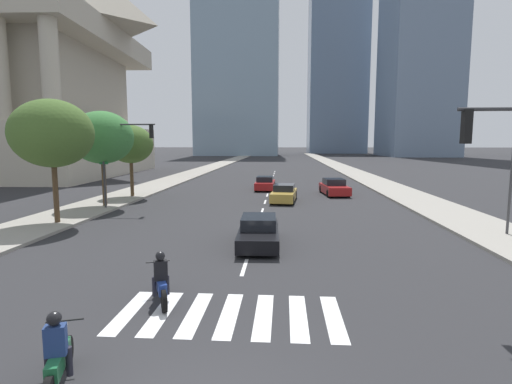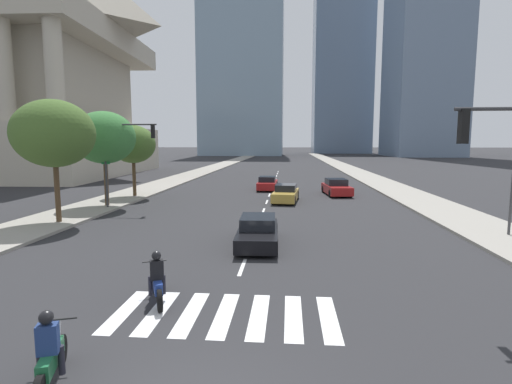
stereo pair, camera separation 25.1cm
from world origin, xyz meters
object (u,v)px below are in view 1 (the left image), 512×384
sedan_red_1 (265,184)px  traffic_signal_far (122,148)px  sedan_red_3 (334,187)px  sedan_gold_0 (284,194)px  motorcycle_trailing (161,282)px  street_tree_third (130,144)px  street_tree_second (102,138)px  motorcycle_lead (58,357)px  street_tree_nearest (52,134)px  sedan_black_2 (259,232)px

sedan_red_1 → traffic_signal_far: size_ratio=0.74×
sedan_red_3 → sedan_gold_0: bearing=-51.1°
motorcycle_trailing → sedan_red_1: bearing=-27.1°
street_tree_third → street_tree_second: bearing=-90.0°
sedan_red_1 → street_tree_third: (-10.62, -6.21, 3.75)m
motorcycle_lead → street_tree_third: street_tree_third is taller
sedan_red_3 → street_tree_second: bearing=-70.1°
street_tree_second → sedan_gold_0: bearing=16.8°
sedan_red_3 → street_tree_third: 17.44m
street_tree_second → street_tree_nearest: bearing=-90.0°
traffic_signal_far → street_tree_third: 6.03m
street_tree_nearest → motorcycle_trailing: bearing=-48.2°
motorcycle_trailing → traffic_signal_far: traffic_signal_far is taller
sedan_black_2 → street_tree_nearest: size_ratio=0.70×
traffic_signal_far → sedan_gold_0: bearing=23.0°
sedan_black_2 → motorcycle_trailing: bearing=-21.6°
traffic_signal_far → sedan_red_1: bearing=53.4°
sedan_black_2 → sedan_red_3: bearing=160.5°
motorcycle_lead → sedan_gold_0: (4.13, 23.61, 0.02)m
sedan_gold_0 → street_tree_second: street_tree_second is taller
traffic_signal_far → street_tree_second: bearing=155.1°
motorcycle_lead → traffic_signal_far: bearing=0.7°
sedan_gold_0 → sedan_black_2: size_ratio=1.01×
sedan_black_2 → sedan_red_3: 18.18m
sedan_gold_0 → traffic_signal_far: size_ratio=0.79×
street_tree_nearest → street_tree_second: 5.85m
sedan_black_2 → traffic_signal_far: size_ratio=0.79×
sedan_black_2 → traffic_signal_far: traffic_signal_far is taller
motorcycle_lead → street_tree_nearest: (-8.29, 14.01, 4.38)m
motorcycle_trailing → sedan_gold_0: motorcycle_trailing is taller
motorcycle_trailing → street_tree_nearest: (-8.95, 10.02, 4.38)m
street_tree_third → sedan_red_3: bearing=10.3°
motorcycle_lead → street_tree_nearest: size_ratio=0.30×
motorcycle_trailing → sedan_gold_0: (3.47, 19.63, 0.02)m
street_tree_nearest → street_tree_second: size_ratio=1.03×
street_tree_second → street_tree_third: street_tree_second is taller
street_tree_nearest → street_tree_second: (0.00, 5.85, -0.14)m
sedan_gold_0 → street_tree_third: street_tree_third is taller
motorcycle_lead → street_tree_second: 21.93m
sedan_red_1 → street_tree_second: bearing=137.9°
sedan_red_1 → street_tree_second: street_tree_second is taller
motorcycle_trailing → street_tree_second: 18.71m
motorcycle_trailing → street_tree_second: street_tree_second is taller
motorcycle_trailing → street_tree_third: size_ratio=0.34×
sedan_red_3 → sedan_black_2: bearing=-23.2°
motorcycle_lead → street_tree_nearest: bearing=12.2°
street_tree_nearest → street_tree_second: street_tree_nearest is taller
sedan_black_2 → street_tree_nearest: street_tree_nearest is taller
sedan_red_1 → traffic_signal_far: traffic_signal_far is taller
motorcycle_trailing → sedan_black_2: 6.97m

